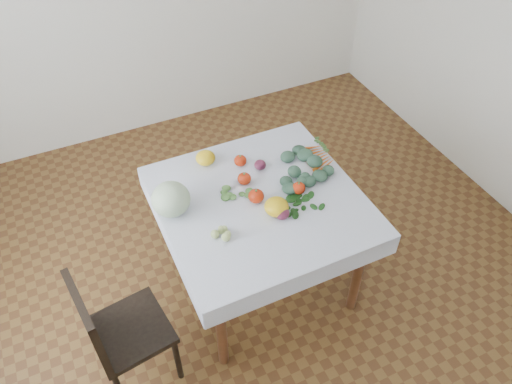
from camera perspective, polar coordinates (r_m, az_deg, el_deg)
ground at (r=3.42m, az=0.40°, el=-9.86°), size 4.00×4.00×0.00m
table at (r=2.91m, az=0.46°, el=-2.28°), size 1.00×1.00×0.75m
tablecloth at (r=2.84m, az=0.47°, el=-0.90°), size 1.12×1.12×0.01m
chair at (r=2.73m, az=-16.01°, el=-14.95°), size 0.44×0.44×0.86m
cabbage at (r=2.74m, az=-9.71°, el=-0.82°), size 0.27×0.27×0.19m
tomato_a at (r=3.04m, az=-1.80°, el=3.61°), size 0.10×0.10×0.07m
tomato_b at (r=2.91m, az=-1.35°, el=1.54°), size 0.10×0.10×0.07m
tomato_c at (r=2.80m, az=0.01°, el=-0.48°), size 0.11×0.11×0.08m
tomato_d at (r=2.87m, az=4.89°, el=0.44°), size 0.09×0.09×0.07m
heirloom_back at (r=3.06m, az=-5.80°, el=3.90°), size 0.16×0.16×0.08m
heirloom_front at (r=2.73m, az=2.36°, el=-1.69°), size 0.15×0.15×0.09m
onion_a at (r=3.01m, az=0.47°, el=3.12°), size 0.09×0.09×0.06m
onion_b at (r=2.72m, az=3.00°, el=-2.42°), size 0.10×0.10×0.07m
tomatillo_cluster at (r=2.64m, az=-3.71°, el=-4.69°), size 0.13×0.10×0.04m
carrot_bunch at (r=3.12m, az=7.09°, el=4.02°), size 0.18×0.27×0.03m
kale_bunch at (r=3.03m, az=5.25°, el=3.04°), size 0.34×0.33×0.05m
basil_bunch at (r=2.83m, az=4.99°, el=-1.16°), size 0.24×0.18×0.01m
dill_bunch at (r=2.88m, az=-2.27°, el=0.13°), size 0.21×0.16×0.02m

